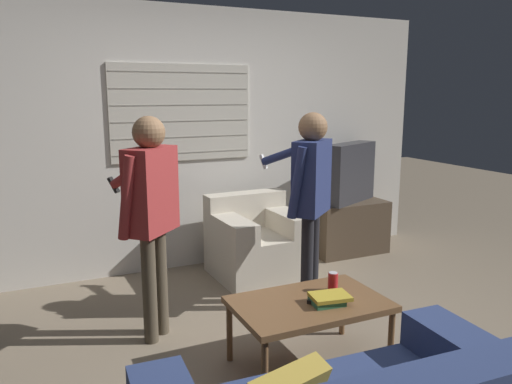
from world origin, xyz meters
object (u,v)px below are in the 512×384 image
(tv, at_px, (350,173))
(soda_can, at_px, (333,282))
(book_stack, at_px, (328,299))
(armchair_beige, at_px, (256,242))
(person_left_standing, at_px, (150,201))
(spare_remote, at_px, (318,303))
(coffee_table, at_px, (309,307))
(person_right_standing, at_px, (310,185))

(tv, xyz_separation_m, soda_can, (-1.35, -1.77, -0.39))
(tv, xyz_separation_m, book_stack, (-1.50, -1.94, -0.42))
(armchair_beige, distance_m, person_left_standing, 1.61)
(spare_remote, bearing_deg, coffee_table, 65.97)
(book_stack, relative_size, spare_remote, 2.11)
(tv, xyz_separation_m, spare_remote, (-1.56, -1.92, -0.44))
(person_left_standing, height_order, spare_remote, person_left_standing)
(soda_can, bearing_deg, spare_remote, -143.78)
(coffee_table, xyz_separation_m, spare_remote, (0.02, -0.07, 0.05))
(person_right_standing, relative_size, book_stack, 6.03)
(tv, height_order, book_stack, tv)
(person_right_standing, relative_size, spare_remote, 12.73)
(coffee_table, height_order, spare_remote, spare_remote)
(spare_remote, bearing_deg, person_right_standing, 21.98)
(coffee_table, distance_m, person_left_standing, 1.28)
(soda_can, bearing_deg, book_stack, -130.06)
(armchair_beige, bearing_deg, person_right_standing, 95.10)
(coffee_table, bearing_deg, book_stack, -44.27)
(soda_can, bearing_deg, tv, 52.55)
(person_left_standing, bearing_deg, tv, -20.66)
(person_right_standing, height_order, book_stack, person_right_standing)
(armchair_beige, xyz_separation_m, tv, (1.20, 0.21, 0.57))
(armchair_beige, bearing_deg, person_left_standing, 33.51)
(person_left_standing, xyz_separation_m, spare_remote, (0.83, -0.86, -0.55))
(armchair_beige, distance_m, soda_can, 1.57)
(person_left_standing, bearing_deg, book_stack, -88.96)
(tv, relative_size, spare_remote, 6.15)
(book_stack, distance_m, spare_remote, 0.07)
(person_left_standing, relative_size, soda_can, 12.58)
(book_stack, bearing_deg, tv, 52.32)
(person_left_standing, xyz_separation_m, person_right_standing, (1.29, 0.04, 0.01))
(person_left_standing, height_order, soda_can, person_left_standing)
(spare_remote, bearing_deg, tv, 10.19)
(tv, bearing_deg, soda_can, 26.68)
(tv, distance_m, person_left_standing, 2.62)
(person_left_standing, bearing_deg, coffee_table, -88.97)
(person_left_standing, relative_size, spare_remote, 12.71)
(person_left_standing, xyz_separation_m, book_stack, (0.90, -0.88, -0.53))
(armchair_beige, bearing_deg, book_stack, 78.26)
(coffee_table, xyz_separation_m, book_stack, (0.09, -0.08, 0.07))
(armchair_beige, relative_size, coffee_table, 0.88)
(book_stack, bearing_deg, armchair_beige, 80.33)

